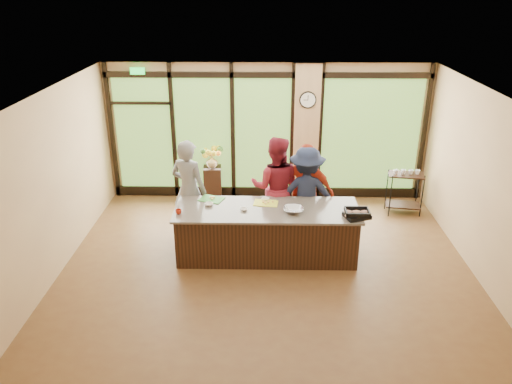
{
  "coord_description": "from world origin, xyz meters",
  "views": [
    {
      "loc": [
        -0.04,
        -7.53,
        4.59
      ],
      "look_at": [
        -0.19,
        0.4,
        1.19
      ],
      "focal_mm": 35.0,
      "sensor_mm": 36.0,
      "label": 1
    }
  ],
  "objects_px": {
    "cook_right": "(306,193)",
    "bar_cart": "(405,187)",
    "island_base": "(267,233)",
    "roasting_pan": "(357,216)",
    "flower_stand": "(213,183)",
    "cook_left": "(189,190)"
  },
  "relations": [
    {
      "from": "island_base",
      "to": "cook_right",
      "type": "xyz_separation_m",
      "value": [
        0.73,
        0.74,
        0.46
      ]
    },
    {
      "from": "roasting_pan",
      "to": "bar_cart",
      "type": "xyz_separation_m",
      "value": [
        1.38,
        2.14,
        -0.37
      ]
    },
    {
      "from": "roasting_pan",
      "to": "flower_stand",
      "type": "height_order",
      "value": "roasting_pan"
    },
    {
      "from": "bar_cart",
      "to": "cook_left",
      "type": "bearing_deg",
      "value": -156.04
    },
    {
      "from": "roasting_pan",
      "to": "bar_cart",
      "type": "relative_size",
      "value": 0.41
    },
    {
      "from": "island_base",
      "to": "cook_right",
      "type": "bearing_deg",
      "value": 45.07
    },
    {
      "from": "roasting_pan",
      "to": "flower_stand",
      "type": "xyz_separation_m",
      "value": [
        -2.71,
        2.76,
        -0.57
      ]
    },
    {
      "from": "cook_right",
      "to": "bar_cart",
      "type": "bearing_deg",
      "value": -150.96
    },
    {
      "from": "island_base",
      "to": "flower_stand",
      "type": "height_order",
      "value": "island_base"
    },
    {
      "from": "island_base",
      "to": "roasting_pan",
      "type": "xyz_separation_m",
      "value": [
        1.5,
        -0.31,
        0.52
      ]
    },
    {
      "from": "cook_right",
      "to": "island_base",
      "type": "bearing_deg",
      "value": 47.11
    },
    {
      "from": "flower_stand",
      "to": "bar_cart",
      "type": "distance_m",
      "value": 4.14
    },
    {
      "from": "cook_left",
      "to": "island_base",
      "type": "bearing_deg",
      "value": 178.07
    },
    {
      "from": "cook_left",
      "to": "flower_stand",
      "type": "distance_m",
      "value": 1.88
    },
    {
      "from": "island_base",
      "to": "roasting_pan",
      "type": "relative_size",
      "value": 7.75
    },
    {
      "from": "cook_right",
      "to": "bar_cart",
      "type": "xyz_separation_m",
      "value": [
        2.15,
        1.1,
        -0.31
      ]
    },
    {
      "from": "roasting_pan",
      "to": "flower_stand",
      "type": "bearing_deg",
      "value": 114.82
    },
    {
      "from": "flower_stand",
      "to": "bar_cart",
      "type": "bearing_deg",
      "value": -12.71
    },
    {
      "from": "cook_left",
      "to": "roasting_pan",
      "type": "height_order",
      "value": "cook_left"
    },
    {
      "from": "roasting_pan",
      "to": "cook_left",
      "type": "bearing_deg",
      "value": 141.77
    },
    {
      "from": "cook_right",
      "to": "roasting_pan",
      "type": "distance_m",
      "value": 1.3
    },
    {
      "from": "island_base",
      "to": "flower_stand",
      "type": "relative_size",
      "value": 4.02
    }
  ]
}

